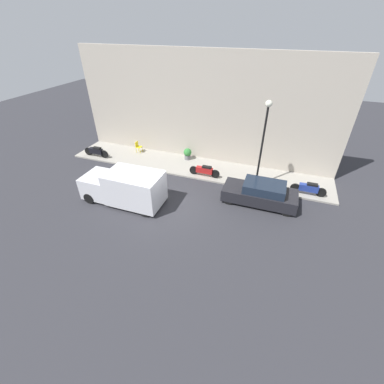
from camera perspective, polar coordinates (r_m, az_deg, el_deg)
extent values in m
plane|color=#2D2D33|center=(14.86, -6.11, -3.62)|extent=(60.00, 60.00, 0.00)
cube|color=gray|center=(18.83, 0.52, 5.59)|extent=(3.06, 18.92, 0.11)
cube|color=#B2A899|center=(18.89, 2.35, 17.95)|extent=(0.30, 18.92, 7.59)
cube|color=black|center=(15.45, 14.71, -0.66)|extent=(1.70, 4.20, 0.69)
cube|color=#192333|center=(15.12, 15.81, 1.04)|extent=(1.50, 2.31, 0.50)
cylinder|color=black|center=(15.10, 8.12, -1.62)|extent=(0.20, 0.62, 0.62)
cylinder|color=black|center=(16.30, 9.27, 1.22)|extent=(0.20, 0.62, 0.62)
cylinder|color=black|center=(15.00, 20.41, -4.00)|extent=(0.20, 0.62, 0.62)
cylinder|color=black|center=(16.21, 20.64, -0.97)|extent=(0.20, 0.62, 0.62)
cube|color=silver|center=(14.85, -12.55, 0.85)|extent=(1.94, 3.11, 1.84)
cube|color=silver|center=(16.28, -19.69, 1.58)|extent=(1.84, 1.68, 1.29)
cube|color=#192333|center=(16.25, -20.63, 2.80)|extent=(1.65, 0.92, 0.51)
cylinder|color=black|center=(16.17, -21.81, -1.26)|extent=(0.22, 0.66, 0.66)
cylinder|color=black|center=(17.21, -18.43, 1.77)|extent=(0.22, 0.66, 0.66)
cylinder|color=black|center=(14.27, -10.49, -4.19)|extent=(0.22, 0.66, 0.66)
cylinder|color=black|center=(15.44, -7.54, -0.58)|extent=(0.22, 0.66, 0.66)
cube|color=navy|center=(17.01, 24.50, 0.84)|extent=(0.30, 1.11, 0.42)
cube|color=black|center=(16.90, 25.21, 1.51)|extent=(0.27, 0.60, 0.12)
cylinder|color=black|center=(17.01, 21.93, 0.84)|extent=(0.10, 0.59, 0.59)
cylinder|color=black|center=(17.21, 26.77, -0.11)|extent=(0.10, 0.59, 0.59)
cube|color=#B21E1E|center=(17.41, 2.78, 4.88)|extent=(0.30, 1.13, 0.39)
cube|color=black|center=(17.25, 3.29, 5.54)|extent=(0.27, 0.62, 0.12)
cylinder|color=black|center=(17.69, 0.39, 4.87)|extent=(0.10, 0.59, 0.59)
cylinder|color=black|center=(17.31, 5.19, 4.01)|extent=(0.10, 0.59, 0.59)
cube|color=black|center=(21.37, -20.56, 8.54)|extent=(0.30, 1.12, 0.41)
cube|color=black|center=(21.17, -20.37, 9.15)|extent=(0.27, 0.61, 0.12)
cylinder|color=black|center=(21.89, -22.01, 8.36)|extent=(0.10, 0.62, 0.62)
cylinder|color=black|center=(20.98, -18.87, 7.95)|extent=(0.10, 0.62, 0.62)
cylinder|color=black|center=(15.90, 15.15, 9.14)|extent=(0.12, 0.12, 5.06)
sphere|color=silver|center=(15.03, 16.71, 18.28)|extent=(0.38, 0.38, 0.38)
cylinder|color=slate|center=(19.77, -0.98, 7.77)|extent=(0.47, 0.47, 0.33)
sphere|color=#337F38|center=(19.59, -1.00, 8.83)|extent=(0.60, 0.60, 0.60)
cube|color=yellow|center=(21.21, -11.71, 9.79)|extent=(0.40, 0.40, 0.04)
cube|color=yellow|center=(21.21, -12.20, 10.37)|extent=(0.40, 0.04, 0.40)
cylinder|color=yellow|center=(21.08, -11.46, 8.97)|extent=(0.04, 0.04, 0.42)
cylinder|color=yellow|center=(21.35, -11.00, 9.35)|extent=(0.04, 0.04, 0.42)
cylinder|color=yellow|center=(21.25, -12.27, 9.08)|extent=(0.04, 0.04, 0.42)
cylinder|color=yellow|center=(21.52, -11.81, 9.46)|extent=(0.04, 0.04, 0.42)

